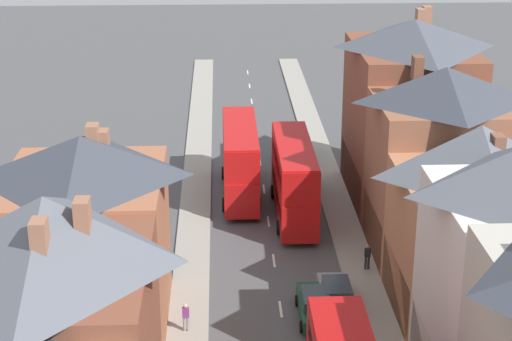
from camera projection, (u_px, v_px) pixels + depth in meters
pavement_left at (193, 247)px, 54.89m from camera, size 2.20×104.00×0.14m
pavement_right at (350, 244)px, 55.30m from camera, size 2.20×104.00×0.14m
centre_line_dashes at (274, 261)px, 53.24m from camera, size 0.14×97.80×0.01m
double_decker_bus_lead at (240, 159)px, 62.40m from camera, size 2.74×10.80×5.30m
double_decker_bus_mid_street at (294, 178)px, 58.79m from camera, size 2.74×10.80×5.30m
car_near_blue at (336, 295)px, 47.42m from camera, size 1.90×4.55×1.65m
car_parked_right_a at (315, 305)px, 46.42m from camera, size 1.90×4.51×1.62m
car_mid_black at (305, 178)px, 64.27m from camera, size 1.90×3.80×1.66m
car_far_grey at (297, 148)px, 70.77m from camera, size 1.90×4.24×1.69m
pedestrian_mid_right at (186, 316)px, 44.94m from camera, size 0.36×0.22×1.61m
pedestrian_far_left at (367, 256)px, 51.57m from camera, size 0.36×0.22×1.61m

